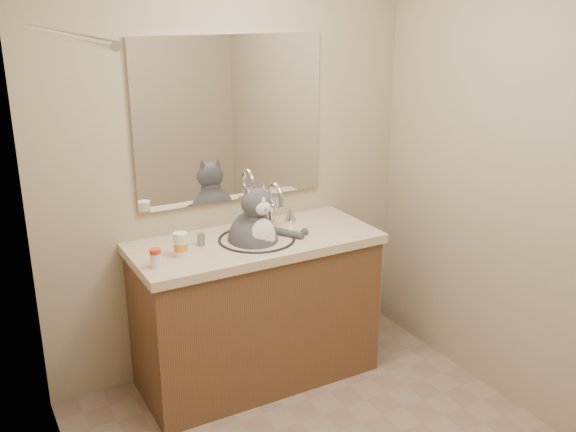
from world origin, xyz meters
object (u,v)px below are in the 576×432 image
object	(u,v)px
pill_bottle_orange	(181,245)
grey_canister	(201,240)
cat	(254,238)
pill_bottle_redcap	(156,258)

from	to	relation	value
pill_bottle_orange	grey_canister	world-z (taller)	pill_bottle_orange
cat	grey_canister	size ratio (longest dim) A/B	8.38
pill_bottle_redcap	pill_bottle_orange	xyz separation A→B (m)	(0.16, 0.08, 0.01)
pill_bottle_redcap	grey_canister	bearing A→B (deg)	29.99
grey_canister	pill_bottle_orange	bearing A→B (deg)	-148.18
cat	pill_bottle_redcap	bearing A→B (deg)	-176.44
cat	pill_bottle_redcap	xyz separation A→B (m)	(-0.57, -0.10, 0.03)
grey_canister	pill_bottle_redcap	bearing A→B (deg)	-150.01
cat	grey_canister	distance (m)	0.28
pill_bottle_redcap	grey_canister	xyz separation A→B (m)	(0.30, 0.17, -0.02)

